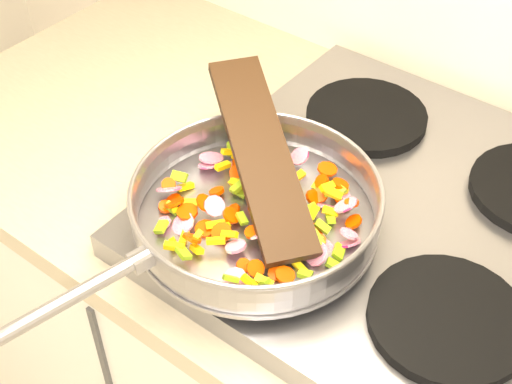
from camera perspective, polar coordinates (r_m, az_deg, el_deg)
The scene contains 7 objects.
cooktop at distance 1.02m, azimuth 11.31°, elevation -1.98°, with size 0.60×0.60×0.04m, color #939399.
grate_fl at distance 0.96m, azimuth 0.21°, elevation -1.92°, with size 0.19×0.19×0.02m, color black.
grate_fr at distance 0.88m, azimuth 15.07°, elevation -9.79°, with size 0.19×0.19×0.02m, color black.
grate_bl at distance 1.14m, azimuth 8.83°, elevation 6.02°, with size 0.19×0.19×0.02m, color black.
saute_pan at distance 0.92m, azimuth -0.10°, elevation -0.98°, with size 0.37×0.53×0.06m.
vegetable_heap at distance 0.94m, azimuth 0.46°, elevation -1.24°, with size 0.27×0.27×0.05m.
wooden_spatula at distance 0.94m, azimuth 0.42°, elevation 3.07°, with size 0.31×0.07×0.01m, color black.
Camera 1 is at (-0.43, 0.99, 1.63)m, focal length 50.00 mm.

